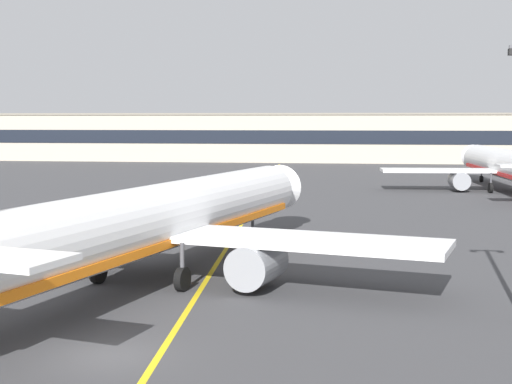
{
  "coord_description": "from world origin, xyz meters",
  "views": [
    {
      "loc": [
        9.17,
        -26.28,
        9.03
      ],
      "look_at": [
        3.84,
        13.64,
        5.02
      ],
      "focal_mm": 51.5,
      "sensor_mm": 36.0,
      "label": 1
    }
  ],
  "objects": [
    {
      "name": "ground_plane",
      "position": [
        0.0,
        0.0,
        0.0
      ],
      "size": [
        400.0,
        400.0,
        0.0
      ],
      "primitive_type": "plane",
      "color": "#3D3D3F"
    },
    {
      "name": "safety_cone_by_nose_gear",
      "position": [
        -1.53,
        28.98,
        0.26
      ],
      "size": [
        0.44,
        0.44,
        0.55
      ],
      "color": "orange",
      "rests_on": "ground"
    },
    {
      "name": "taxiway_centreline",
      "position": [
        0.0,
        30.0,
        0.0
      ],
      "size": [
        11.58,
        179.66,
        0.01
      ],
      "primitive_type": "cube",
      "rotation": [
        0.0,
        0.0,
        0.06
      ],
      "color": "yellow",
      "rests_on": "ground"
    },
    {
      "name": "airliner_foreground",
      "position": [
        -1.77,
        13.22,
        3.37
      ],
      "size": [
        32.22,
        40.96,
        11.65
      ],
      "color": "white",
      "rests_on": "ground"
    },
    {
      "name": "terminal_building",
      "position": [
        -3.63,
        130.79,
        5.17
      ],
      "size": [
        150.25,
        12.4,
        10.32
      ],
      "color": "#B2A893",
      "rests_on": "ground"
    },
    {
      "name": "airliner_background",
      "position": [
        28.32,
        68.24,
        3.29
      ],
      "size": [
        31.47,
        40.54,
        11.38
      ],
      "color": "white",
      "rests_on": "ground"
    }
  ]
}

